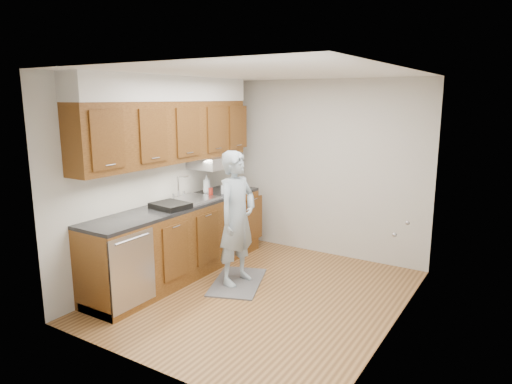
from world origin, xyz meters
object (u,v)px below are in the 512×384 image
soap_bottle_a (207,184)px  dish_rack (170,206)px  soap_bottle_b (224,187)px  person (237,209)px  soap_bottle_c (231,184)px  soda_can (211,192)px

soap_bottle_a → dish_rack: size_ratio=0.65×
soap_bottle_b → soap_bottle_a: bearing=-149.6°
person → soap_bottle_c: person is taller
soap_bottle_c → dish_rack: size_ratio=0.44×
soap_bottle_b → dish_rack: (-0.04, -1.04, -0.05)m
soap_bottle_c → soda_can: size_ratio=1.75×
person → soap_bottle_a: size_ratio=6.79×
person → soap_bottle_c: (-0.70, 0.89, 0.10)m
soap_bottle_c → soda_can: bearing=-93.8°
person → dish_rack: size_ratio=4.38×
soap_bottle_c → soda_can: soap_bottle_c is taller
soap_bottle_b → dish_rack: size_ratio=0.41×
person → soap_bottle_a: 1.02m
soap_bottle_a → soap_bottle_c: (0.16, 0.37, -0.04)m
soap_bottle_b → soda_can: size_ratio=1.62×
person → soda_can: 0.86m
soap_bottle_a → dish_rack: soap_bottle_a is taller
soap_bottle_c → dish_rack: (0.00, -1.28, -0.06)m
soda_can → soap_bottle_c: bearing=86.2°
person → soap_bottle_c: size_ratio=9.91×
soap_bottle_b → soap_bottle_c: bearing=99.8°
soap_bottle_b → dish_rack: bearing=-92.1°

